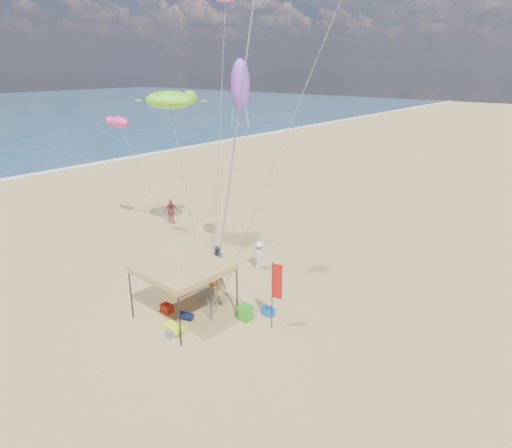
% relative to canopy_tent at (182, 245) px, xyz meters
% --- Properties ---
extents(ground, '(280.00, 280.00, 0.00)m').
position_rel_canopy_tent_xyz_m(ground, '(1.71, -0.06, -3.44)').
color(ground, tan).
rests_on(ground, ground).
extents(canopy_tent, '(6.70, 6.70, 4.13)m').
position_rel_canopy_tent_xyz_m(canopy_tent, '(0.00, 0.00, 0.00)').
color(canopy_tent, black).
rests_on(canopy_tent, ground).
extents(feather_flag, '(0.47, 0.12, 3.13)m').
position_rel_canopy_tent_xyz_m(feather_flag, '(3.80, 1.70, -1.35)').
color(feather_flag, black).
rests_on(feather_flag, ground).
extents(cooler_red, '(0.54, 0.38, 0.38)m').
position_rel_canopy_tent_xyz_m(cooler_red, '(-0.93, -0.31, -3.25)').
color(cooler_red, '#B6220E').
rests_on(cooler_red, ground).
extents(cooler_blue, '(0.54, 0.38, 0.38)m').
position_rel_canopy_tent_xyz_m(cooler_blue, '(2.85, 2.43, -3.25)').
color(cooler_blue, '#155AAE').
rests_on(cooler_blue, ground).
extents(bag_navy, '(0.69, 0.54, 0.36)m').
position_rel_canopy_tent_xyz_m(bag_navy, '(0.29, -0.21, -3.26)').
color(bag_navy, '#0C1436').
rests_on(bag_navy, ground).
extents(bag_orange, '(0.54, 0.69, 0.36)m').
position_rel_canopy_tent_xyz_m(bag_orange, '(-1.17, 3.06, -3.26)').
color(bag_orange, '#C45F0A').
rests_on(bag_orange, ground).
extents(chair_green, '(0.50, 0.50, 0.70)m').
position_rel_canopy_tent_xyz_m(chair_green, '(2.29, 1.48, -3.09)').
color(chair_green, '#26941A').
rests_on(chair_green, ground).
extents(chair_yellow, '(0.50, 0.50, 0.70)m').
position_rel_canopy_tent_xyz_m(chair_yellow, '(-1.80, 1.08, -3.09)').
color(chair_yellow, yellow).
rests_on(chair_yellow, ground).
extents(crate_grey, '(0.34, 0.30, 0.28)m').
position_rel_canopy_tent_xyz_m(crate_grey, '(0.80, -1.59, -3.30)').
color(crate_grey, slate).
rests_on(crate_grey, ground).
extents(beach_cart, '(0.90, 0.50, 0.24)m').
position_rel_canopy_tent_xyz_m(beach_cart, '(0.61, -1.24, -3.24)').
color(beach_cart, '#CBE719').
rests_on(beach_cart, ground).
extents(person_near_a, '(0.81, 0.74, 1.85)m').
position_rel_canopy_tent_xyz_m(person_near_a, '(0.59, 1.59, -2.52)').
color(person_near_a, tan).
rests_on(person_near_a, ground).
extents(person_near_b, '(0.83, 0.68, 1.60)m').
position_rel_canopy_tent_xyz_m(person_near_b, '(-1.94, 4.11, -2.64)').
color(person_near_b, '#3E4454').
rests_on(person_near_b, ground).
extents(person_near_c, '(1.11, 0.66, 1.69)m').
position_rel_canopy_tent_xyz_m(person_near_c, '(-0.58, 6.00, -2.59)').
color(person_near_c, beige).
rests_on(person_near_c, ground).
extents(person_far_a, '(0.67, 1.14, 1.82)m').
position_rel_canopy_tent_xyz_m(person_far_a, '(-10.41, 8.08, -2.53)').
color(person_far_a, '#A64740').
rests_on(person_far_a, ground).
extents(turtle_kite, '(3.58, 3.21, 0.99)m').
position_rel_canopy_tent_xyz_m(turtle_kite, '(-6.27, 5.10, 5.48)').
color(turtle_kite, '#6CF625').
rests_on(turtle_kite, ground).
extents(fish_kite, '(1.67, 0.97, 0.71)m').
position_rel_canopy_tent_xyz_m(fish_kite, '(-10.42, 4.58, 4.01)').
color(fish_kite, '#E32C89').
rests_on(fish_kite, ground).
extents(squid_kite, '(1.07, 1.07, 2.26)m').
position_rel_canopy_tent_xyz_m(squid_kite, '(-0.12, 4.05, 6.48)').
color(squid_kite, purple).
rests_on(squid_kite, ground).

